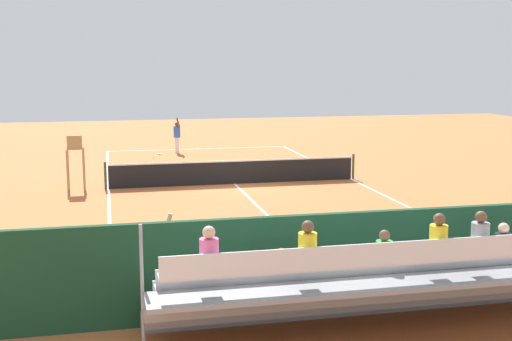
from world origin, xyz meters
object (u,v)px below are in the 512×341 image
Objects in this scene: tennis_player at (177,134)px; tennis_ball_far at (186,154)px; tennis_net at (234,172)px; courtside_bench at (455,262)px; tennis_ball_near at (153,158)px; bleacher_stand at (396,283)px; line_judge at (168,260)px; tennis_racket at (159,154)px; equipment_bag at (376,287)px; umpire_chair at (75,157)px.

tennis_player is 29.18× the size of tennis_ball_far.
tennis_net is 156.06× the size of tennis_ball_far.
tennis_net is at bearing -79.60° from courtside_bench.
courtside_bench is at bearing 103.71° from tennis_ball_near.
line_judge is at bearing -29.91° from bleacher_stand.
tennis_net reaches higher than tennis_ball_far.
tennis_player is at bearing -80.70° from courtside_bench.
bleacher_stand reaches higher than tennis_racket.
line_judge is (4.39, -0.23, 0.84)m from equipment_bag.
tennis_ball_far is (0.96, -24.36, -0.96)m from bleacher_stand.
courtside_bench is 6.33m from line_judge.
bleacher_stand is at bearing 112.01° from umpire_chair.
tennis_ball_near is 2.11m from tennis_ball_far.
courtside_bench is (-2.44, 13.27, 0.06)m from tennis_net.
bleacher_stand is 15.85× the size of tennis_racket.
tennis_player and line_judge have the same top height.
tennis_racket is 1.54m from tennis_ball_near.
equipment_bag is 21.48m from tennis_ball_near.
bleacher_stand is 24.40m from tennis_ball_far.
umpire_chair is 13.39m from line_judge.
tennis_net is 18.02× the size of tennis_racket.
tennis_racket is (2.36, -24.74, -0.98)m from bleacher_stand.
tennis_ball_far is at bearing -84.13° from tennis_net.
courtside_bench is at bearing -176.18° from equipment_bag.
bleacher_stand is 4.52m from line_judge.
tennis_racket is 8.66× the size of tennis_ball_near.
courtside_bench reaches higher than tennis_ball_far.
line_judge is at bearing 100.00° from umpire_chair.
bleacher_stand reaches higher than courtside_bench.
tennis_racket is (2.32, -9.32, -0.49)m from tennis_net.
courtside_bench is 22.47m from tennis_ball_far.
equipment_bag is (-6.71, 13.42, -1.13)m from umpire_chair.
courtside_bench is at bearing -138.17° from bleacher_stand.
tennis_ball_far is at bearing -86.33° from equipment_bag.
tennis_net is 5.72× the size of courtside_bench.
tennis_player is 3.37× the size of tennis_racket.
tennis_ball_far is (0.92, -8.94, -0.47)m from tennis_net.
bleacher_stand is 25.07m from tennis_player.
tennis_net is at bearing -106.41° from line_judge.
tennis_net is 8.30m from tennis_ball_near.
umpire_chair is 32.42× the size of tennis_ball_near.
courtside_bench is at bearing 179.03° from line_judge.
courtside_bench is (-2.40, -2.15, -0.44)m from bleacher_stand.
tennis_ball_near is at bearing 51.81° from tennis_player.
line_judge is at bearing 73.59° from tennis_net.
equipment_bag reaches higher than tennis_racket.
bleacher_stand is at bearing 41.83° from courtside_bench.
tennis_net reaches higher than courtside_bench.
tennis_net is at bearing 109.10° from tennis_ball_near.
courtside_bench is 2.00× the size of equipment_bag.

